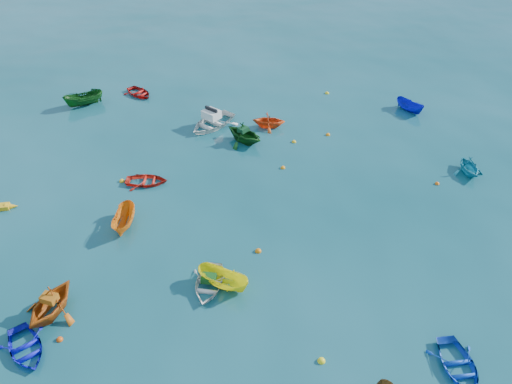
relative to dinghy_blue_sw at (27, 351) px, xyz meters
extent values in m
plane|color=#0A424A|center=(11.69, 4.28, 0.00)|extent=(160.00, 160.00, 0.00)
imported|color=#1012D1|center=(0.00, 0.00, 0.00)|extent=(3.03, 3.38, 0.58)
imported|color=white|center=(8.17, 2.46, 0.00)|extent=(2.77, 3.29, 0.58)
imported|color=blue|center=(18.11, -3.89, 0.00)|extent=(2.20, 2.98, 0.60)
imported|color=#BF5611|center=(0.83, 2.00, 0.00)|extent=(3.67, 3.84, 1.58)
imported|color=#FEEF16|center=(8.91, 2.36, 0.00)|extent=(2.89, 2.59, 1.10)
imported|color=teal|center=(25.83, 9.63, 0.00)|extent=(2.15, 2.44, 1.22)
imported|color=red|center=(5.06, 11.90, 0.00)|extent=(2.98, 2.37, 0.55)
imported|color=orange|center=(3.90, 7.83, 0.00)|extent=(1.56, 2.94, 1.08)
imported|color=#104714|center=(11.94, 15.94, 0.00)|extent=(3.93, 3.98, 1.59)
imported|color=#0E13AF|center=(25.58, 18.50, 0.00)|extent=(2.00, 2.73, 0.99)
imported|color=#B5110F|center=(4.33, 24.98, 0.00)|extent=(3.22, 3.42, 0.58)
imported|color=#E24A15|center=(14.08, 17.80, 0.00)|extent=(2.90, 2.67, 1.28)
imported|color=#124D16|center=(0.00, 23.75, 0.00)|extent=(3.39, 2.25, 1.23)
imported|color=white|center=(9.88, 18.62, 0.00)|extent=(4.95, 4.86, 1.44)
cube|color=#124B16|center=(8.20, 2.56, 0.46)|extent=(0.82, 0.71, 0.34)
cube|color=#B05C12|center=(0.85, 2.05, 0.96)|extent=(0.87, 0.80, 0.34)
cube|color=#0F3E1F|center=(11.87, 16.02, 0.96)|extent=(0.86, 0.84, 0.33)
sphere|color=#D3480B|center=(1.33, 0.37, 0.00)|extent=(0.30, 0.30, 0.30)
sphere|color=yellow|center=(12.54, -2.61, 0.00)|extent=(0.34, 0.34, 0.34)
sphere|color=#E85E0C|center=(23.29, 8.76, 0.00)|extent=(0.30, 0.30, 0.30)
sphere|color=orange|center=(11.01, 4.52, 0.00)|extent=(0.35, 0.35, 0.35)
sphere|color=yellow|center=(15.45, 15.29, 0.00)|extent=(0.32, 0.32, 0.32)
sphere|color=orange|center=(18.15, 15.86, 0.00)|extent=(0.32, 0.32, 0.32)
sphere|color=yellow|center=(3.48, 12.35, 0.00)|extent=(0.34, 0.34, 0.34)
sphere|color=orange|center=(13.98, 12.15, 0.00)|extent=(0.32, 0.32, 0.32)
sphere|color=yellow|center=(20.01, 22.63, 0.00)|extent=(0.35, 0.35, 0.35)
camera|label=1|loc=(7.69, -14.74, 18.54)|focal=35.00mm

